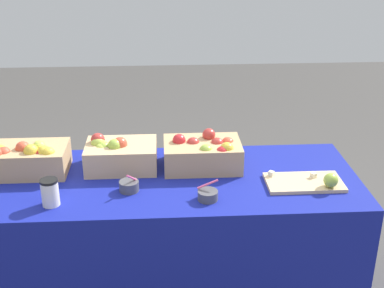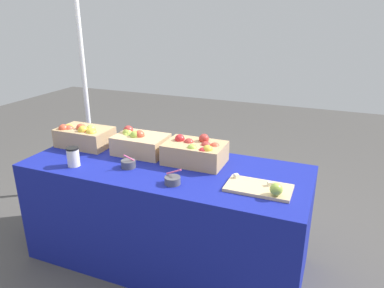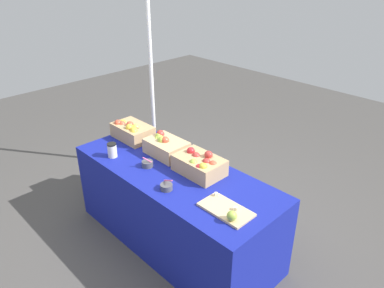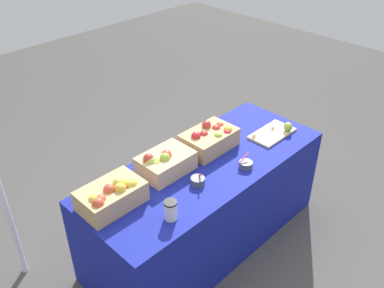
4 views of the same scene
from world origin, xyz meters
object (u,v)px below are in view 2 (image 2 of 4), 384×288
apple_crate_middle (139,143)px  sample_bowl_mid (173,180)px  apple_crate_right (196,152)px  coffee_cup (73,157)px  apple_crate_left (84,136)px  sample_bowl_near (128,164)px  tent_pole (85,83)px  cutting_board_front (262,188)px

apple_crate_middle → sample_bowl_mid: 0.57m
apple_crate_middle → apple_crate_right: apple_crate_right is taller
apple_crate_middle → sample_bowl_mid: bearing=-40.1°
coffee_cup → apple_crate_right: bearing=25.9°
apple_crate_left → sample_bowl_near: apple_crate_left is taller
sample_bowl_mid → sample_bowl_near: bearing=163.6°
apple_crate_left → apple_crate_right: apple_crate_right is taller
apple_crate_right → sample_bowl_mid: bearing=-91.2°
apple_crate_right → sample_bowl_mid: apple_crate_right is taller
apple_crate_left → coffee_cup: size_ratio=3.09×
tent_pole → sample_bowl_mid: bearing=-35.4°
apple_crate_right → cutting_board_front: bearing=-25.3°
apple_crate_left → coffee_cup: 0.38m
apple_crate_middle → apple_crate_right: bearing=-2.1°
apple_crate_right → sample_bowl_near: apple_crate_right is taller
sample_bowl_mid → apple_crate_right: bearing=88.8°
apple_crate_middle → sample_bowl_near: apple_crate_middle is taller
sample_bowl_near → coffee_cup: 0.37m
tent_pole → coffee_cup: bearing=-57.1°
apple_crate_right → coffee_cup: bearing=-154.1°
apple_crate_middle → apple_crate_left: bearing=-176.4°
coffee_cup → tent_pole: tent_pole is taller
apple_crate_right → tent_pole: bearing=156.0°
apple_crate_right → sample_bowl_near: (-0.38, -0.24, -0.05)m
apple_crate_left → sample_bowl_mid: bearing=-20.6°
sample_bowl_mid → coffee_cup: (-0.72, -0.00, 0.04)m
apple_crate_left → apple_crate_middle: 0.46m
sample_bowl_mid → apple_crate_middle: bearing=139.9°
apple_crate_left → coffee_cup: (0.17, -0.34, -0.02)m
tent_pole → sample_bowl_near: bearing=-41.0°
apple_crate_right → sample_bowl_mid: size_ratio=4.03×
cutting_board_front → tent_pole: size_ratio=0.17×
apple_crate_middle → sample_bowl_mid: (0.43, -0.36, -0.05)m
sample_bowl_near → apple_crate_left: bearing=156.5°
tent_pole → apple_crate_middle: bearing=-32.9°
apple_crate_middle → sample_bowl_mid: apple_crate_middle is taller
sample_bowl_near → sample_bowl_mid: sample_bowl_near is taller
apple_crate_right → coffee_cup: (-0.73, -0.35, -0.01)m
cutting_board_front → sample_bowl_near: size_ratio=3.54×
apple_crate_left → sample_bowl_mid: 0.96m
cutting_board_front → sample_bowl_near: sample_bowl_near is taller
cutting_board_front → apple_crate_left: bearing=170.9°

